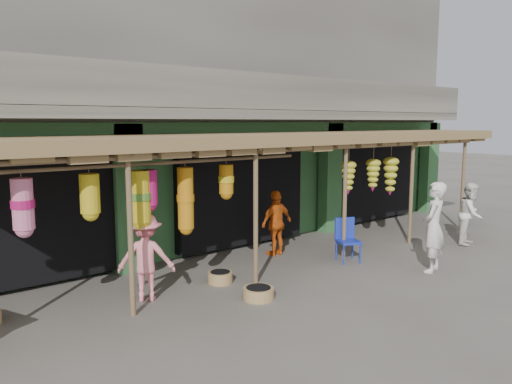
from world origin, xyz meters
TOP-DOWN VIEW (x-y plane):
  - ground at (0.00, 0.00)m, footprint 80.00×80.00m
  - building at (-0.00, 4.87)m, footprint 16.40×6.80m
  - awning at (-0.12, 0.80)m, footprint 14.00×2.70m
  - blue_chair at (1.04, -0.25)m, footprint 0.60×0.61m
  - basket_mid at (-2.00, -0.89)m, footprint 0.61×0.61m
  - basket_right at (-2.00, 0.25)m, footprint 0.48×0.48m
  - person_front at (1.78, -1.88)m, footprint 0.78×0.63m
  - person_right at (4.57, -1.21)m, footprint 0.88×0.76m
  - person_vendor at (0.17, 1.10)m, footprint 0.89×0.41m
  - person_shopper at (-3.50, 0.30)m, footprint 1.12×1.01m

SIDE VIEW (x-z plane):
  - ground at x=0.00m, z-range 0.00..0.00m
  - basket_mid at x=-2.00m, z-range 0.00..0.21m
  - basket_right at x=-2.00m, z-range 0.00..0.21m
  - blue_chair at x=1.04m, z-range 0.05..1.00m
  - person_vendor at x=0.17m, z-range 0.00..1.50m
  - person_shopper at x=-3.50m, z-range 0.00..1.50m
  - person_right at x=4.57m, z-range 0.00..1.55m
  - person_front at x=1.78m, z-range 0.00..1.84m
  - awning at x=-0.12m, z-range 1.18..3.97m
  - building at x=0.00m, z-range -0.13..6.87m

